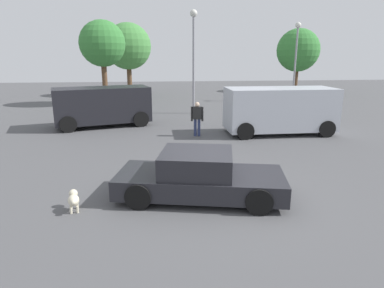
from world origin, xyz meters
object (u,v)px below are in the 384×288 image
dog (73,199)px  pedestrian (197,116)px  sedan_foreground (199,177)px  van_white (280,109)px  light_post_near (194,44)px  suv_dark (102,105)px  light_post_mid (296,48)px

dog → pedestrian: 8.19m
sedan_foreground → van_white: van_white is taller
van_white → light_post_near: (-3.35, 6.10, 3.08)m
van_white → dog: bearing=-137.1°
dog → light_post_near: size_ratio=0.10×
suv_dark → light_post_near: 6.93m
dog → suv_dark: (-0.75, 9.95, 0.81)m
suv_dark → light_post_mid: (13.70, 8.33, 3.03)m
dog → pedestrian: bearing=-40.6°
pedestrian → light_post_mid: (9.11, 11.07, 3.20)m
light_post_near → van_white: bearing=-61.2°
suv_dark → light_post_near: size_ratio=0.82×
dog → pedestrian: pedestrian is taller
sedan_foreground → light_post_mid: bearing=72.9°
dog → light_post_near: light_post_near is taller
suv_dark → light_post_mid: size_ratio=0.84×
sedan_foreground → van_white: (4.67, 6.86, 0.59)m
van_white → suv_dark: (-8.48, 2.64, -0.06)m
van_white → light_post_mid: (5.22, 10.97, 2.97)m
sedan_foreground → suv_dark: (-3.81, 9.50, 0.53)m
van_white → light_post_near: size_ratio=0.80×
pedestrian → dog: bearing=161.0°
sedan_foreground → light_post_near: bearing=96.1°
dog → pedestrian: (3.84, 7.21, 0.63)m
light_post_near → light_post_mid: (8.57, 4.87, -0.11)m
pedestrian → light_post_near: (0.54, 6.20, 3.31)m
sedan_foreground → van_white: 8.32m
dog → light_post_near: bearing=-30.6°
suv_dark → pedestrian: 5.35m
pedestrian → light_post_mid: 14.69m
sedan_foreground → suv_dark: bearing=123.7°
dog → suv_dark: size_ratio=0.12×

